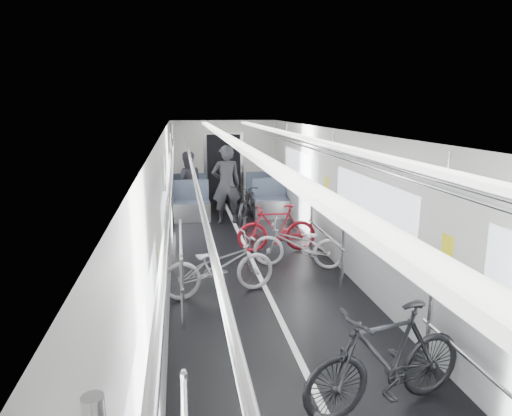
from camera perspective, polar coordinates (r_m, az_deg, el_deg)
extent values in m
cube|color=black|center=(6.87, 1.85, -11.34)|extent=(3.00, 14.00, 0.01)
cube|color=white|center=(6.29, 2.01, 9.02)|extent=(3.00, 14.00, 0.02)
cube|color=silver|center=(6.36, -11.44, -2.15)|extent=(0.02, 14.00, 2.40)
cube|color=silver|center=(6.93, 14.18, -1.07)|extent=(0.02, 14.00, 2.40)
cube|color=silver|center=(13.31, -4.07, 5.73)|extent=(3.00, 0.02, 2.40)
cube|color=white|center=(6.87, 1.85, -11.32)|extent=(0.08, 13.80, 0.01)
cube|color=gray|center=(6.59, -10.89, -8.45)|extent=(0.01, 13.90, 0.90)
cube|color=gray|center=(7.13, 13.63, -6.95)|extent=(0.01, 13.90, 0.90)
cube|color=white|center=(6.31, -11.25, -0.38)|extent=(0.01, 10.80, 0.75)
cube|color=white|center=(6.87, 14.04, 0.54)|extent=(0.01, 10.80, 0.75)
cube|color=white|center=(6.21, -3.03, 8.41)|extent=(0.14, 13.40, 0.05)
cube|color=white|center=(6.43, 6.87, 8.48)|extent=(0.14, 13.40, 0.05)
cube|color=black|center=(13.28, -4.03, 4.84)|extent=(0.95, 0.10, 2.00)
imported|color=#9A999D|center=(6.91, -4.70, -7.19)|extent=(1.83, 0.94, 0.91)
imported|color=black|center=(4.60, 15.98, -17.59)|extent=(1.79, 0.83, 1.04)
imported|color=#B4B3B9|center=(8.06, 5.33, -4.54)|extent=(1.70, 1.06, 0.84)
imported|color=maroon|center=(8.90, 2.61, -2.55)|extent=(1.57, 0.50, 0.93)
imported|color=black|center=(11.01, -0.96, 0.60)|extent=(1.27, 2.01, 1.00)
imported|color=black|center=(10.96, -3.75, 2.92)|extent=(0.71, 0.49, 1.90)
imported|color=#2F2D35|center=(12.09, -8.56, 3.12)|extent=(0.85, 0.69, 1.65)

